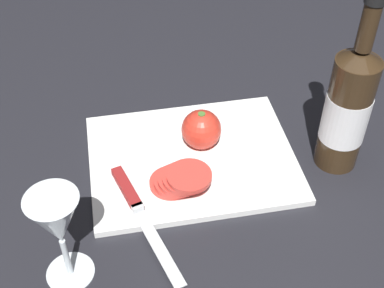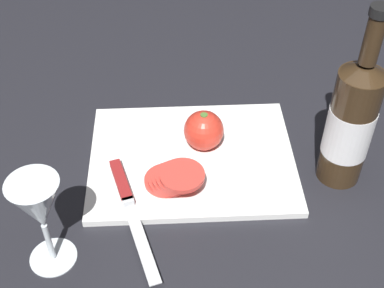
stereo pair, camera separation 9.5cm
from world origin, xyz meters
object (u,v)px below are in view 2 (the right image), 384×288
(wine_glass, at_px, (39,209))
(whole_tomato, at_px, (204,131))
(knife, at_px, (125,193))
(wine_bottle, at_px, (351,123))
(tomato_slice_stack_near, at_px, (174,178))

(wine_glass, height_order, whole_tomato, wine_glass)
(whole_tomato, height_order, knife, whole_tomato)
(wine_bottle, height_order, wine_glass, wine_bottle)
(whole_tomato, bearing_deg, tomato_slice_stack_near, 60.39)
(wine_glass, bearing_deg, whole_tomato, -137.31)
(wine_bottle, xyz_separation_m, wine_glass, (0.48, 0.15, -0.00))
(whole_tomato, bearing_deg, wine_bottle, 162.87)
(wine_bottle, bearing_deg, knife, 6.82)
(whole_tomato, xyz_separation_m, knife, (0.14, 0.12, -0.03))
(knife, distance_m, tomato_slice_stack_near, 0.09)
(whole_tomato, xyz_separation_m, tomato_slice_stack_near, (0.06, 0.10, -0.02))
(wine_bottle, distance_m, tomato_slice_stack_near, 0.31)
(wine_glass, height_order, tomato_slice_stack_near, wine_glass)
(wine_glass, bearing_deg, wine_bottle, -162.15)
(tomato_slice_stack_near, bearing_deg, knife, 11.97)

